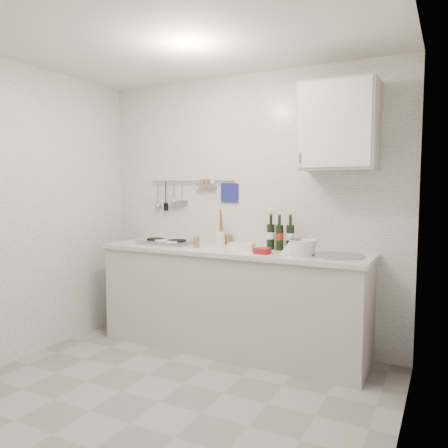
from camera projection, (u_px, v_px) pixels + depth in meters
name	position (u px, v px, depth m)	size (l,w,h in m)	color
floor	(160.00, 402.00, 2.99)	(3.00, 3.00, 0.00)	slate
ceiling	(155.00, 24.00, 2.77)	(3.00, 3.00, 0.00)	silver
back_wall	(245.00, 210.00, 4.12)	(3.00, 0.02, 2.50)	silver
wall_left	(8.00, 213.00, 3.57)	(0.02, 2.80, 2.50)	silver
wall_right	(401.00, 231.00, 2.19)	(0.02, 2.80, 2.50)	silver
counter	(232.00, 302.00, 3.92)	(2.44, 0.64, 0.96)	#B2ADA4
wall_rail	(190.00, 191.00, 4.35)	(0.98, 0.09, 0.34)	#93969B
wall_cabinet	(339.00, 126.00, 3.49)	(0.60, 0.38, 0.70)	#B2ADA4
plate_stack_hob	(169.00, 242.00, 4.18)	(0.32, 0.31, 0.04)	#4A51A9
plate_stack_sink	(300.00, 247.00, 3.53)	(0.29, 0.28, 0.13)	white
wine_bottles	(280.00, 232.00, 3.78)	(0.25, 0.11, 0.31)	black
butter_dish	(242.00, 247.00, 3.75)	(0.22, 0.11, 0.07)	white
strawberry_punnet	(262.00, 251.00, 3.57)	(0.11, 0.11, 0.05)	#B01328
utensil_crock	(221.00, 236.00, 4.11)	(0.08, 0.08, 0.34)	white
jar_a	(228.00, 239.00, 4.17)	(0.07, 0.07, 0.10)	olive
jar_b	(300.00, 244.00, 3.85)	(0.07, 0.07, 0.09)	olive
jar_c	(297.00, 248.00, 3.68)	(0.06, 0.06, 0.07)	olive
jar_d	(196.00, 242.00, 3.93)	(0.06, 0.06, 0.10)	olive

